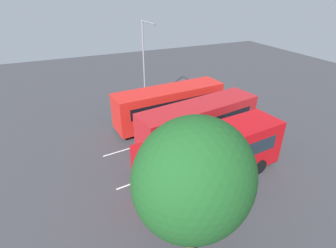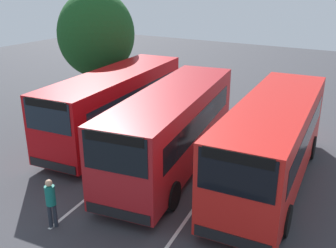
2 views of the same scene
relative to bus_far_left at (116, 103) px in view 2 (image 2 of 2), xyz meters
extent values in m
plane|color=#38383D|center=(0.73, 4.06, -1.84)|extent=(66.31, 66.31, 0.00)
cube|color=#B70C11|center=(-0.03, 0.00, 0.01)|extent=(9.89, 3.45, 2.97)
cube|color=#19232D|center=(4.75, 0.49, 0.81)|extent=(0.34, 2.18, 1.25)
cube|color=#19232D|center=(-0.15, 1.20, 0.37)|extent=(8.11, 0.91, 0.95)
cube|color=#19232D|center=(0.09, -1.20, 0.37)|extent=(8.11, 0.91, 0.95)
cube|color=black|center=(4.77, 0.49, 1.32)|extent=(0.30, 1.98, 0.32)
cube|color=black|center=(4.78, 0.49, -1.25)|extent=(0.33, 2.27, 0.36)
cylinder|color=black|center=(2.93, 1.48, -1.32)|extent=(1.06, 0.38, 1.04)
cylinder|color=black|center=(3.17, -0.86, -1.32)|extent=(1.06, 0.38, 1.04)
cylinder|color=black|center=(-3.24, 0.85, -1.32)|extent=(1.06, 0.38, 1.04)
cylinder|color=black|center=(-3.00, -1.49, -1.32)|extent=(1.06, 0.38, 1.04)
cube|color=#AD191E|center=(1.36, 4.03, 0.01)|extent=(9.96, 3.94, 2.97)
cube|color=black|center=(6.11, 4.77, 0.81)|extent=(0.45, 2.17, 1.25)
cube|color=black|center=(1.17, 5.22, 0.37)|extent=(8.06, 1.34, 0.95)
cube|color=black|center=(1.55, 2.84, 0.37)|extent=(8.06, 1.34, 0.95)
cube|color=black|center=(6.13, 4.77, 1.32)|extent=(0.40, 1.97, 0.32)
cube|color=black|center=(6.14, 4.78, -1.25)|extent=(0.45, 2.26, 0.36)
cylinder|color=black|center=(4.24, 5.67, -1.32)|extent=(1.07, 0.44, 1.04)
cylinder|color=black|center=(4.60, 3.35, -1.32)|extent=(1.07, 0.44, 1.04)
cylinder|color=black|center=(-1.89, 4.71, -1.32)|extent=(1.07, 0.44, 1.04)
cylinder|color=black|center=(-1.52, 2.39, -1.32)|extent=(1.07, 0.44, 1.04)
cube|color=red|center=(0.72, 8.01, 0.01)|extent=(9.85, 3.19, 2.97)
cube|color=black|center=(5.51, 8.37, 0.81)|extent=(0.28, 2.18, 1.25)
cube|color=black|center=(0.63, 9.21, 0.37)|extent=(8.12, 0.69, 0.95)
cube|color=black|center=(0.81, 6.81, 0.37)|extent=(8.12, 0.69, 0.95)
cube|color=black|center=(5.53, 8.37, 1.32)|extent=(0.25, 1.98, 0.32)
cube|color=black|center=(5.54, 8.37, -1.25)|extent=(0.27, 2.27, 0.36)
cylinder|color=black|center=(3.72, 9.42, -1.32)|extent=(1.05, 0.36, 1.04)
cylinder|color=black|center=(3.90, 7.07, -1.32)|extent=(1.05, 0.36, 1.04)
cylinder|color=black|center=(-2.46, 8.95, -1.32)|extent=(1.05, 0.36, 1.04)
cylinder|color=black|center=(-2.29, 6.60, -1.32)|extent=(1.05, 0.36, 1.04)
cylinder|color=#232833|center=(7.17, 2.84, -1.42)|extent=(0.13, 0.13, 0.83)
cylinder|color=#232833|center=(7.06, 2.95, -1.42)|extent=(0.13, 0.13, 0.83)
cylinder|color=#146B60|center=(7.12, 2.89, -0.68)|extent=(0.45, 0.45, 0.66)
sphere|color=tan|center=(7.12, 2.89, -0.24)|extent=(0.22, 0.22, 0.22)
cylinder|color=#4C3823|center=(-3.85, -4.31, -0.54)|extent=(0.44, 0.44, 2.60)
ellipsoid|color=#194C1E|center=(-3.85, -4.31, 2.60)|extent=(4.89, 4.40, 5.13)
cube|color=silver|center=(0.73, 2.14, -1.83)|extent=(13.15, 1.58, 0.01)
cube|color=silver|center=(0.73, 5.98, -1.83)|extent=(13.15, 1.58, 0.01)
camera|label=1|loc=(-8.00, -11.12, 9.17)|focal=28.11mm
camera|label=2|loc=(14.32, 11.48, 5.68)|focal=41.34mm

